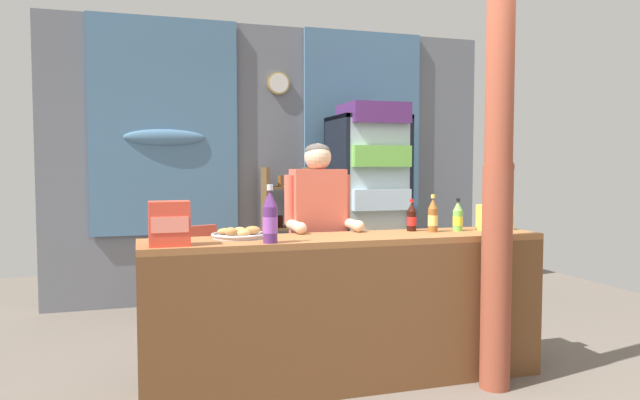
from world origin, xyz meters
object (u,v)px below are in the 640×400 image
soda_bottle_iced_tea (433,216)px  snack_box_instant_noodle (495,217)px  drink_fridge (369,196)px  soda_bottle_lime_soda (458,217)px  shopkeeper (318,226)px  pastry_tray (239,234)px  snack_box_crackers (169,224)px  plastic_lawn_chair (203,268)px  bottle_shelf_rack (287,233)px  soda_bottle_grape_soda (270,218)px  soda_bottle_cola (412,218)px  timber_post (498,175)px  stall_counter (353,298)px

soda_bottle_iced_tea → snack_box_instant_noodle: size_ratio=1.08×
drink_fridge → soda_bottle_lime_soda: drink_fridge is taller
shopkeeper → soda_bottle_iced_tea: shopkeeper is taller
drink_fridge → pastry_tray: (-1.60, -1.80, -0.12)m
snack_box_crackers → soda_bottle_iced_tea: bearing=6.0°
plastic_lawn_chair → snack_box_crackers: bearing=-101.4°
bottle_shelf_rack → soda_bottle_grape_soda: bearing=-106.2°
bottle_shelf_rack → soda_bottle_cola: bearing=-80.9°
plastic_lawn_chair → soda_bottle_grape_soda: bearing=-84.5°
soda_bottle_iced_tea → timber_post: bearing=-60.3°
drink_fridge → soda_bottle_lime_soda: size_ratio=8.91×
snack_box_instant_noodle → pastry_tray: (-1.78, 0.08, -0.06)m
snack_box_instant_noodle → pastry_tray: snack_box_instant_noodle is taller
plastic_lawn_chair → shopkeeper: size_ratio=0.55×
plastic_lawn_chair → soda_bottle_grape_soda: (0.19, -1.92, 0.61)m
stall_counter → soda_bottle_grape_soda: (-0.54, -0.08, 0.52)m
soda_bottle_iced_tea → pastry_tray: bearing=176.9°
snack_box_instant_noodle → snack_box_crackers: snack_box_crackers is taller
soda_bottle_cola → snack_box_crackers: bearing=-170.4°
drink_fridge → soda_bottle_iced_tea: 1.90m
soda_bottle_lime_soda → timber_post: bearing=-84.6°
timber_post → snack_box_instant_noodle: timber_post is taller
soda_bottle_iced_tea → pastry_tray: size_ratio=0.74×
stall_counter → plastic_lawn_chair: size_ratio=3.00×
timber_post → plastic_lawn_chair: size_ratio=3.26×
soda_bottle_lime_soda → soda_bottle_cola: bearing=163.4°
bottle_shelf_rack → soda_bottle_lime_soda: (0.65, -2.24, 0.33)m
soda_bottle_cola → snack_box_instant_noodle: soda_bottle_cola is taller
bottle_shelf_rack → soda_bottle_iced_tea: bearing=-78.5°
timber_post → soda_bottle_grape_soda: (-1.40, 0.18, -0.24)m
stall_counter → drink_fridge: size_ratio=1.29×
timber_post → bottle_shelf_rack: size_ratio=2.02×
soda_bottle_iced_tea → soda_bottle_lime_soda: 0.19m
shopkeeper → pastry_tray: 0.70m
plastic_lawn_chair → soda_bottle_iced_tea: size_ratio=3.39×
soda_bottle_iced_tea → snack_box_crackers: 1.74m
stall_counter → snack_box_instant_noodle: bearing=6.9°
shopkeeper → soda_bottle_iced_tea: 0.80m
stall_counter → bottle_shelf_rack: 2.39m
timber_post → drink_fridge: timber_post is taller
soda_bottle_lime_soda → snack_box_instant_noodle: size_ratio=0.95×
plastic_lawn_chair → pastry_tray: 1.69m
plastic_lawn_chair → soda_bottle_lime_soda: 2.36m
stall_counter → shopkeeper: bearing=96.2°
soda_bottle_grape_soda → drink_fridge: bearing=55.0°
drink_fridge → timber_post: bearing=-91.7°
shopkeeper → snack_box_instant_noodle: shopkeeper is taller
bottle_shelf_rack → pastry_tray: bearing=-111.4°
bottle_shelf_rack → soda_bottle_iced_tea: 2.31m
shopkeeper → bottle_shelf_rack: bearing=82.8°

